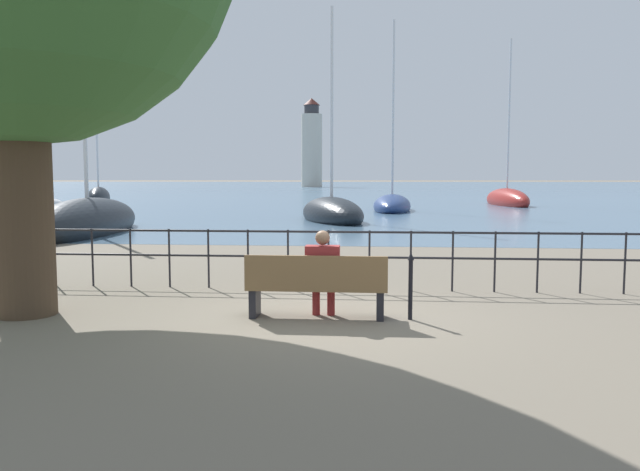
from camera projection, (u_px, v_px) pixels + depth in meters
ground_plane at (317, 317)px, 8.79m from camera, size 1000.00×1000.00×0.00m
harbor_water at (372, 185)px, 166.68m from camera, size 600.00×300.00×0.01m
park_bench at (316, 287)px, 8.68m from camera, size 1.97×0.45×0.90m
seated_person_left at (323, 270)px, 8.73m from camera, size 0.47×0.35×1.23m
promenade_railing at (328, 250)px, 10.91m from camera, size 15.79×0.04×1.05m
closed_umbrella at (411, 282)px, 8.59m from camera, size 0.09×0.09×0.95m
sailboat_0 at (18, 204)px, 39.82m from camera, size 4.02×7.96×11.09m
sailboat_1 at (88, 223)px, 22.13m from camera, size 3.16×9.04×7.99m
sailboat_2 at (392, 205)px, 37.40m from camera, size 2.56×7.79×11.61m
sailboat_3 at (99, 197)px, 50.23m from camera, size 3.34×6.06×8.82m
sailboat_4 at (507, 200)px, 44.97m from camera, size 2.50×8.83×12.28m
sailboat_5 at (332, 213)px, 28.55m from camera, size 4.31×7.33×10.05m
harbor_lighthouse at (312, 146)px, 134.18m from camera, size 4.51×4.51×19.00m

